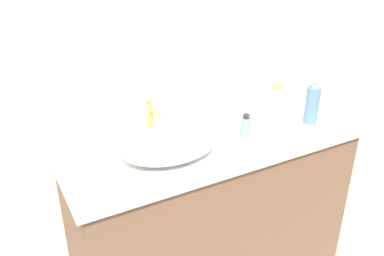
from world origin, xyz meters
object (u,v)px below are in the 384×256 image
(soap_dispenser, at_px, (312,103))
(candle_jar, at_px, (268,125))
(perfume_bottle, at_px, (246,127))
(lotion_bottle, at_px, (276,101))
(sink_basin, at_px, (169,144))

(soap_dispenser, relative_size, candle_jar, 4.01)
(perfume_bottle, bearing_deg, lotion_bottle, 22.55)
(soap_dispenser, distance_m, candle_jar, 0.24)
(soap_dispenser, bearing_deg, sink_basin, 176.95)
(soap_dispenser, height_order, candle_jar, soap_dispenser)
(soap_dispenser, height_order, perfume_bottle, soap_dispenser)
(lotion_bottle, distance_m, candle_jar, 0.15)
(soap_dispenser, relative_size, perfume_bottle, 2.11)
(soap_dispenser, bearing_deg, lotion_bottle, 130.14)
(perfume_bottle, bearing_deg, soap_dispenser, -3.63)
(lotion_bottle, height_order, perfume_bottle, lotion_bottle)
(sink_basin, bearing_deg, lotion_bottle, 8.22)
(sink_basin, relative_size, lotion_bottle, 2.35)
(lotion_bottle, relative_size, candle_jar, 2.97)
(lotion_bottle, bearing_deg, soap_dispenser, -49.86)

